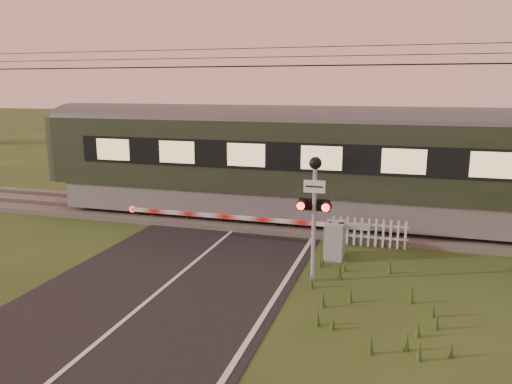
% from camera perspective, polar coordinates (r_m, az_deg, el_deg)
% --- Properties ---
extents(ground, '(160.00, 160.00, 0.00)m').
position_cam_1_polar(ground, '(12.73, -10.18, -10.53)').
color(ground, '#2A3D17').
rests_on(ground, ground).
extents(road, '(6.00, 140.00, 0.03)m').
position_cam_1_polar(road, '(12.53, -10.59, -10.88)').
color(road, black).
rests_on(road, ground).
extents(track_bed, '(140.00, 3.40, 0.39)m').
position_cam_1_polar(track_bed, '(18.42, -1.08, -2.98)').
color(track_bed, '#47423D').
rests_on(track_bed, ground).
extents(overhead_wires, '(120.00, 0.62, 0.62)m').
position_cam_1_polar(overhead_wires, '(17.81, -1.16, 14.89)').
color(overhead_wires, black).
rests_on(overhead_wires, ground).
extents(boom_gate, '(7.55, 0.80, 1.07)m').
position_cam_1_polar(boom_gate, '(14.55, 7.31, -5.04)').
color(boom_gate, gray).
rests_on(boom_gate, ground).
extents(crossing_signal, '(0.81, 0.34, 3.17)m').
position_cam_1_polar(crossing_signal, '(12.29, 6.70, -0.56)').
color(crossing_signal, gray).
rests_on(crossing_signal, ground).
extents(picket_fence, '(2.38, 0.07, 0.88)m').
position_cam_1_polar(picket_fence, '(15.70, 12.75, -4.52)').
color(picket_fence, silver).
rests_on(picket_fence, ground).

